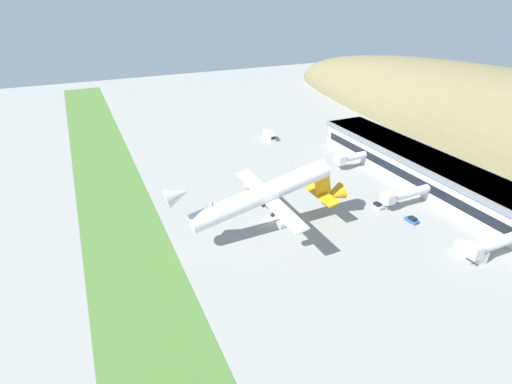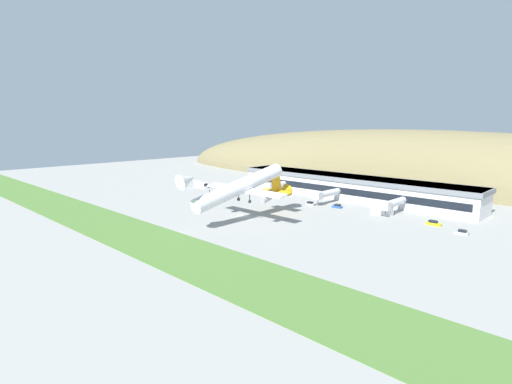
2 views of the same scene
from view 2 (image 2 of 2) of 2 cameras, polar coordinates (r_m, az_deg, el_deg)
ground_plane at (r=138.95m, az=-2.06°, el=-3.49°), size 423.99×423.99×0.00m
grass_strip_foreground at (r=116.95m, az=-15.59°, el=-6.44°), size 381.59×20.68×0.08m
hill_backdrop at (r=232.66m, az=20.15°, el=1.36°), size 354.57×69.03×56.97m
terminal_building at (r=175.30m, az=13.09°, el=0.90°), size 107.51×16.15×9.67m
jetway_0 at (r=181.52m, az=2.69°, el=0.97°), size 3.38×11.92×5.43m
jetway_1 at (r=162.05m, az=9.93°, el=-0.26°), size 3.38×16.19×5.43m
jetway_2 at (r=148.72m, az=18.91°, el=-1.56°), size 3.38×15.72×5.43m
cargo_airplane at (r=131.08m, az=-1.98°, el=0.68°), size 34.23×48.88×14.91m
service_car_0 at (r=155.40m, az=11.52°, el=-2.01°), size 3.88×2.21×1.50m
service_car_1 at (r=138.88m, az=24.03°, el=-4.11°), size 4.68×2.04×1.54m
service_car_2 at (r=158.26m, az=7.77°, el=-1.69°), size 3.85×2.13×1.50m
service_car_3 at (r=131.25m, az=27.34°, el=-5.16°), size 3.87×1.81×1.47m
fuel_truck at (r=201.69m, az=-7.93°, el=1.08°), size 8.52×2.75×3.19m
box_truck at (r=147.74m, az=17.60°, el=-2.57°), size 7.56×2.39×3.07m
traffic_cone_0 at (r=174.39m, az=-6.01°, el=-0.68°), size 0.52×0.52×0.58m
traffic_cone_1 at (r=180.64m, az=-3.65°, el=-0.28°), size 0.52×0.52×0.58m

